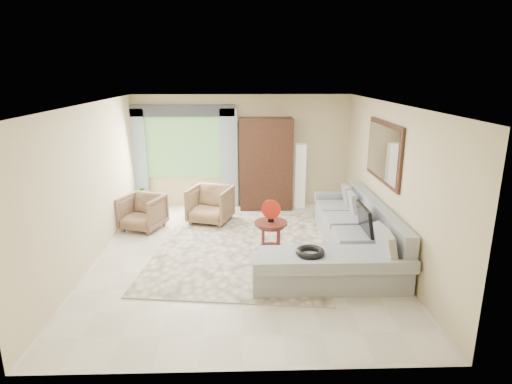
{
  "coord_description": "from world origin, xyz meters",
  "views": [
    {
      "loc": [
        0.03,
        -6.89,
        3.1
      ],
      "look_at": [
        0.25,
        0.35,
        1.05
      ],
      "focal_mm": 30.0,
      "sensor_mm": 36.0,
      "label": 1
    }
  ],
  "objects_px": {
    "sectional_sofa": "(347,243)",
    "armchair_left": "(143,212)",
    "coffee_table": "(271,237)",
    "armchair_right": "(210,205)",
    "potted_plant": "(140,198)",
    "floor_lamp": "(300,176)",
    "armoire": "(266,164)",
    "tv_screen": "(365,219)"
  },
  "relations": [
    {
      "from": "floor_lamp",
      "to": "potted_plant",
      "type": "bearing_deg",
      "value": -177.04
    },
    {
      "from": "sectional_sofa",
      "to": "armchair_left",
      "type": "distance_m",
      "value": 4.1
    },
    {
      "from": "floor_lamp",
      "to": "armoire",
      "type": "bearing_deg",
      "value": -175.71
    },
    {
      "from": "coffee_table",
      "to": "armchair_right",
      "type": "xyz_separation_m",
      "value": [
        -1.17,
        1.66,
        0.08
      ]
    },
    {
      "from": "armchair_right",
      "to": "floor_lamp",
      "type": "relative_size",
      "value": 0.56
    },
    {
      "from": "armchair_right",
      "to": "potted_plant",
      "type": "xyz_separation_m",
      "value": [
        -1.68,
        0.84,
        -0.08
      ]
    },
    {
      "from": "tv_screen",
      "to": "armchair_left",
      "type": "relative_size",
      "value": 0.95
    },
    {
      "from": "sectional_sofa",
      "to": "armchair_left",
      "type": "height_order",
      "value": "sectional_sofa"
    },
    {
      "from": "armchair_left",
      "to": "floor_lamp",
      "type": "distance_m",
      "value": 3.67
    },
    {
      "from": "armchair_right",
      "to": "floor_lamp",
      "type": "distance_m",
      "value": 2.3
    },
    {
      "from": "armchair_left",
      "to": "potted_plant",
      "type": "bearing_deg",
      "value": 125.65
    },
    {
      "from": "tv_screen",
      "to": "floor_lamp",
      "type": "relative_size",
      "value": 0.49
    },
    {
      "from": "coffee_table",
      "to": "armchair_left",
      "type": "relative_size",
      "value": 0.74
    },
    {
      "from": "armchair_right",
      "to": "tv_screen",
      "type": "bearing_deg",
      "value": -17.8
    },
    {
      "from": "tv_screen",
      "to": "armchair_right",
      "type": "height_order",
      "value": "tv_screen"
    },
    {
      "from": "armchair_right",
      "to": "potted_plant",
      "type": "relative_size",
      "value": 1.41
    },
    {
      "from": "armchair_left",
      "to": "floor_lamp",
      "type": "bearing_deg",
      "value": 42.88
    },
    {
      "from": "coffee_table",
      "to": "armchair_right",
      "type": "distance_m",
      "value": 2.03
    },
    {
      "from": "potted_plant",
      "to": "armchair_left",
      "type": "bearing_deg",
      "value": -74.55
    },
    {
      "from": "armchair_right",
      "to": "sectional_sofa",
      "type": "bearing_deg",
      "value": -20.06
    },
    {
      "from": "sectional_sofa",
      "to": "armchair_right",
      "type": "bearing_deg",
      "value": 141.88
    },
    {
      "from": "coffee_table",
      "to": "armoire",
      "type": "bearing_deg",
      "value": 88.92
    },
    {
      "from": "sectional_sofa",
      "to": "potted_plant",
      "type": "height_order",
      "value": "sectional_sofa"
    },
    {
      "from": "potted_plant",
      "to": "armoire",
      "type": "height_order",
      "value": "armoire"
    },
    {
      "from": "armchair_right",
      "to": "armchair_left",
      "type": "bearing_deg",
      "value": -146.26
    },
    {
      "from": "coffee_table",
      "to": "armchair_left",
      "type": "distance_m",
      "value": 2.82
    },
    {
      "from": "sectional_sofa",
      "to": "floor_lamp",
      "type": "distance_m",
      "value": 3.03
    },
    {
      "from": "potted_plant",
      "to": "armoire",
      "type": "bearing_deg",
      "value": 2.59
    },
    {
      "from": "armchair_left",
      "to": "potted_plant",
      "type": "relative_size",
      "value": 1.29
    },
    {
      "from": "coffee_table",
      "to": "potted_plant",
      "type": "height_order",
      "value": "potted_plant"
    },
    {
      "from": "armchair_left",
      "to": "armoire",
      "type": "bearing_deg",
      "value": 47.9
    },
    {
      "from": "armchair_left",
      "to": "armchair_right",
      "type": "distance_m",
      "value": 1.39
    },
    {
      "from": "coffee_table",
      "to": "potted_plant",
      "type": "xyz_separation_m",
      "value": [
        -2.85,
        2.49,
        -0.0
      ]
    },
    {
      "from": "armchair_right",
      "to": "armoire",
      "type": "bearing_deg",
      "value": 56.46
    },
    {
      "from": "potted_plant",
      "to": "tv_screen",
      "type": "bearing_deg",
      "value": -32.54
    },
    {
      "from": "armoire",
      "to": "floor_lamp",
      "type": "height_order",
      "value": "armoire"
    },
    {
      "from": "armchair_right",
      "to": "potted_plant",
      "type": "height_order",
      "value": "armchair_right"
    },
    {
      "from": "sectional_sofa",
      "to": "potted_plant",
      "type": "xyz_separation_m",
      "value": [
        -4.13,
        2.77,
        0.02
      ]
    },
    {
      "from": "armoire",
      "to": "floor_lamp",
      "type": "relative_size",
      "value": 1.4
    },
    {
      "from": "armoire",
      "to": "sectional_sofa",
      "type": "bearing_deg",
      "value": -66.94
    },
    {
      "from": "potted_plant",
      "to": "floor_lamp",
      "type": "xyz_separation_m",
      "value": [
        3.7,
        0.19,
        0.45
      ]
    },
    {
      "from": "armchair_left",
      "to": "armoire",
      "type": "xyz_separation_m",
      "value": [
        2.56,
        1.35,
        0.7
      ]
    }
  ]
}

